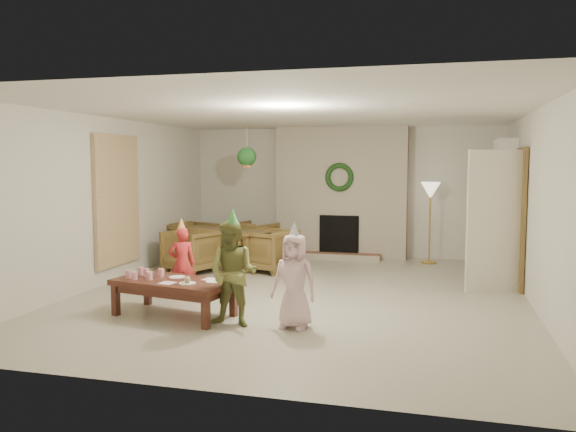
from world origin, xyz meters
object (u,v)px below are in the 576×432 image
(dining_chair_right, at_px, (269,250))
(child_red, at_px, (182,263))
(dining_chair_near, at_px, (192,251))
(child_pink, at_px, (294,281))
(dining_table, at_px, (224,247))
(dining_chair_far, at_px, (253,240))
(coffee_table_top, at_px, (174,282))
(dining_chair_left, at_px, (192,242))
(child_plaid, at_px, (233,274))

(dining_chair_right, relative_size, child_red, 0.81)
(dining_chair_near, distance_m, child_pink, 3.67)
(dining_table, relative_size, child_red, 1.89)
(dining_chair_far, relative_size, dining_chair_right, 1.00)
(dining_chair_near, height_order, coffee_table_top, dining_chair_near)
(dining_chair_left, xyz_separation_m, child_plaid, (2.24, -3.88, 0.24))
(dining_table, xyz_separation_m, child_plaid, (1.49, -3.59, 0.27))
(dining_chair_near, bearing_deg, dining_chair_far, 90.00)
(dining_chair_right, bearing_deg, child_plaid, 30.47)
(dining_chair_near, xyz_separation_m, coffee_table_top, (0.94, -2.61, 0.05))
(dining_chair_right, xyz_separation_m, child_red, (-0.56, -2.19, 0.13))
(child_plaid, bearing_deg, dining_chair_right, 102.27)
(dining_chair_near, relative_size, child_pink, 0.74)
(dining_chair_right, height_order, child_red, child_red)
(coffee_table_top, bearing_deg, dining_chair_right, 96.06)
(dining_table, distance_m, dining_chair_near, 0.81)
(dining_chair_right, xyz_separation_m, coffee_table_top, (-0.29, -3.00, 0.05))
(dining_chair_right, distance_m, child_pink, 3.36)
(dining_chair_left, distance_m, child_red, 3.05)
(dining_chair_left, xyz_separation_m, dining_chair_right, (1.69, -0.65, 0.00))
(child_red, bearing_deg, child_plaid, 107.40)
(dining_chair_right, relative_size, child_pink, 0.74)
(child_red, height_order, child_plaid, child_plaid)
(dining_chair_right, distance_m, child_plaid, 3.28)
(dining_chair_left, height_order, dining_chair_right, same)
(child_pink, bearing_deg, dining_chair_far, 121.99)
(dining_chair_left, xyz_separation_m, child_red, (1.13, -2.83, 0.13))
(dining_table, distance_m, dining_chair_left, 0.81)
(dining_table, height_order, dining_chair_near, dining_chair_near)
(dining_chair_right, bearing_deg, dining_chair_near, -51.34)
(dining_chair_right, height_order, child_plaid, child_plaid)
(dining_chair_far, distance_m, dining_chair_left, 1.14)
(dining_chair_near, bearing_deg, dining_chair_right, 38.66)
(dining_chair_left, distance_m, child_pink, 4.76)
(dining_chair_far, distance_m, child_pink, 4.63)
(dining_chair_left, xyz_separation_m, coffee_table_top, (1.41, -3.65, 0.05))
(child_pink, bearing_deg, coffee_table_top, -176.41)
(dining_chair_left, bearing_deg, child_pink, -121.43)
(dining_table, height_order, dining_chair_left, dining_chair_left)
(dining_table, xyz_separation_m, dining_chair_far, (0.29, 0.75, 0.03))
(dining_chair_far, bearing_deg, dining_chair_right, 141.34)
(child_plaid, bearing_deg, dining_chair_near, 124.71)
(dining_chair_near, relative_size, coffee_table_top, 0.55)
(dining_chair_far, distance_m, child_red, 3.30)
(dining_chair_left, bearing_deg, coffee_table_top, -138.02)
(dining_chair_far, distance_m, dining_chair_right, 1.29)
(coffee_table_top, xyz_separation_m, child_plaid, (0.83, -0.23, 0.19))
(coffee_table_top, bearing_deg, child_plaid, -3.74)
(dining_chair_near, height_order, dining_chair_right, same)
(dining_chair_right, distance_m, child_red, 2.26)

